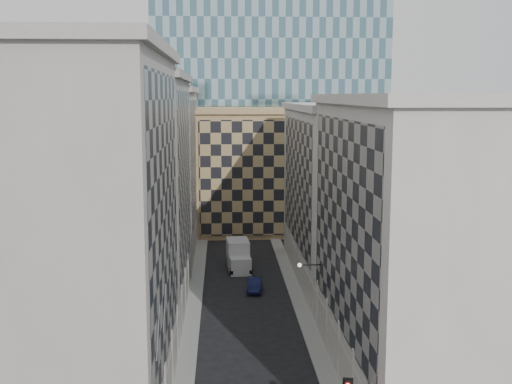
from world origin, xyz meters
name	(u,v)px	position (x,y,z in m)	size (l,w,h in m)	color
sidewalk_west	(193,312)	(-5.25, 30.00, 0.07)	(1.50, 100.00, 0.15)	#999994
sidewalk_east	(302,310)	(5.25, 30.00, 0.07)	(1.50, 100.00, 0.15)	#999994
bldg_left_a	(88,236)	(-10.88, 11.00, 11.82)	(10.80, 22.80, 23.70)	#A19A91
bldg_left_b	(135,192)	(-10.88, 33.00, 11.32)	(10.80, 22.80, 22.70)	gray
bldg_left_c	(157,171)	(-10.88, 55.00, 10.83)	(10.80, 22.80, 21.70)	#A19A91
bldg_right_a	(408,241)	(10.88, 15.00, 10.32)	(10.80, 26.80, 20.70)	#BAB4AA
bldg_right_b	(339,191)	(10.89, 42.00, 9.85)	(10.80, 28.80, 19.70)	#BAB4AA
tan_block	(251,170)	(2.00, 67.90, 9.44)	(16.80, 14.80, 18.80)	tan
church_tower	(235,58)	(0.00, 82.00, 26.95)	(7.20, 7.20, 51.50)	#2A2621
flagpoles_left	(161,320)	(-5.90, 6.00, 8.00)	(0.10, 6.33, 2.33)	gray
bracket_lamp	(302,265)	(4.38, 24.00, 6.20)	(1.98, 0.36, 0.36)	black
box_truck	(238,257)	(-0.49, 45.57, 1.48)	(2.95, 6.37, 3.41)	silver
dark_car	(255,285)	(0.99, 36.70, 0.70)	(1.48, 4.25, 1.40)	#0F143A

